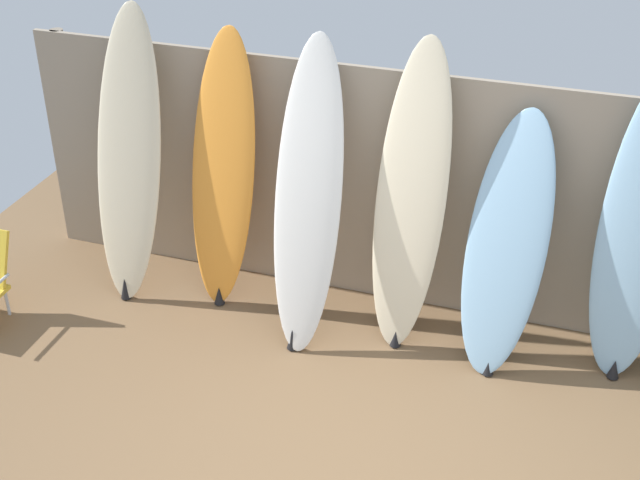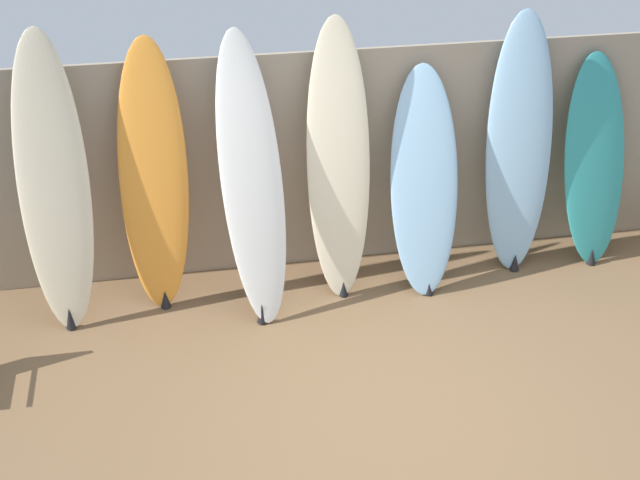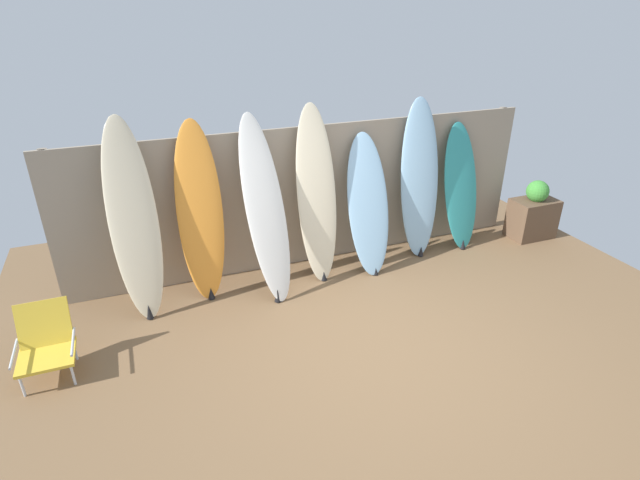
{
  "view_description": "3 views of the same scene",
  "coord_description": "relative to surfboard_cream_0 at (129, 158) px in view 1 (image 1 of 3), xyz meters",
  "views": [
    {
      "loc": [
        0.99,
        -3.48,
        3.87
      ],
      "look_at": [
        -0.46,
        0.93,
        1.07
      ],
      "focal_mm": 50.0,
      "sensor_mm": 36.0,
      "label": 1
    },
    {
      "loc": [
        -1.32,
        -4.35,
        3.84
      ],
      "look_at": [
        -0.41,
        0.5,
        1.04
      ],
      "focal_mm": 50.0,
      "sensor_mm": 36.0,
      "label": 2
    },
    {
      "loc": [
        -2.06,
        -3.57,
        3.18
      ],
      "look_at": [
        -0.27,
        0.98,
        0.79
      ],
      "focal_mm": 28.0,
      "sensor_mm": 36.0,
      "label": 3
    }
  ],
  "objects": [
    {
      "name": "surfboard_cream_0",
      "position": [
        0.0,
        0.0,
        0.0
      ],
      "size": [
        0.52,
        0.67,
        2.13
      ],
      "color": "beige",
      "rests_on": "ground"
    },
    {
      "name": "surfboard_orange_1",
      "position": [
        0.7,
        0.08,
        -0.05
      ],
      "size": [
        0.56,
        0.53,
        2.03
      ],
      "color": "orange",
      "rests_on": "ground"
    },
    {
      "name": "surfboard_skyblue_4",
      "position": [
        2.74,
        -0.03,
        -0.21
      ],
      "size": [
        0.59,
        0.73,
        1.7
      ],
      "color": "#8CB7D6",
      "rests_on": "ground"
    },
    {
      "name": "fence_back",
      "position": [
        2.14,
        0.39,
        -0.15
      ],
      "size": [
        6.08,
        0.11,
        1.8
      ],
      "color": "gray",
      "rests_on": "ground"
    },
    {
      "name": "surfboard_cream_3",
      "position": [
        2.08,
        0.03,
        -0.01
      ],
      "size": [
        0.52,
        0.61,
        2.1
      ],
      "color": "beige",
      "rests_on": "ground"
    },
    {
      "name": "surfboard_white_2",
      "position": [
        1.4,
        -0.1,
        -0.04
      ],
      "size": [
        0.55,
        0.91,
        2.05
      ],
      "color": "white",
      "rests_on": "ground"
    }
  ]
}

